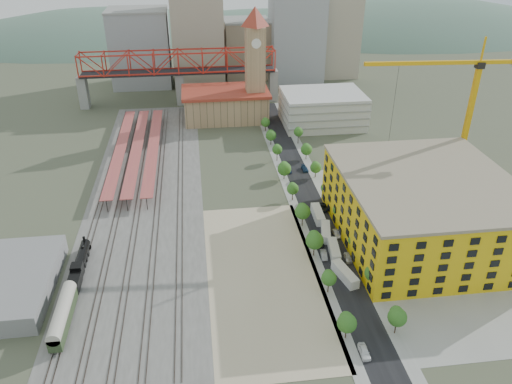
{
  "coord_description": "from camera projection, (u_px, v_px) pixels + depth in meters",
  "views": [
    {
      "loc": [
        -18.48,
        -130.59,
        79.07
      ],
      "look_at": [
        -2.59,
        -6.03,
        10.0
      ],
      "focal_mm": 35.0,
      "sensor_mm": 36.0,
      "label": 1
    }
  ],
  "objects": [
    {
      "name": "ballast_strip",
      "position": [
        147.0,
        191.0,
        164.87
      ],
      "size": [
        36.0,
        165.0,
        0.06
      ],
      "primitive_type": "cube",
      "color": "#605E59",
      "rests_on": "ground"
    },
    {
      "name": "car_6",
      "position": [
        324.0,
        207.0,
        153.93
      ],
      "size": [
        2.94,
        5.29,
        1.4
      ],
      "primitive_type": "imported",
      "rotation": [
        0.0,
        0.0,
        -0.13
      ],
      "color": "black",
      "rests_on": "ground"
    },
    {
      "name": "parking_garage",
      "position": [
        322.0,
        109.0,
        215.12
      ],
      "size": [
        34.0,
        26.0,
        14.0
      ],
      "primitive_type": "cube",
      "color": "silver",
      "rests_on": "ground"
    },
    {
      "name": "car_1",
      "position": [
        324.0,
        255.0,
        132.15
      ],
      "size": [
        2.02,
        4.61,
        1.47
      ],
      "primitive_type": "imported",
      "rotation": [
        0.0,
        0.0,
        -0.1
      ],
      "color": "gray",
      "rests_on": "ground"
    },
    {
      "name": "car_0",
      "position": [
        364.0,
        352.0,
        102.57
      ],
      "size": [
        1.96,
        4.7,
        1.59
      ],
      "primitive_type": "imported",
      "rotation": [
        0.0,
        0.0,
        -0.02
      ],
      "color": "white",
      "rests_on": "ground"
    },
    {
      "name": "construction_pad",
      "position": [
        429.0,
        236.0,
        141.26
      ],
      "size": [
        50.0,
        90.0,
        0.06
      ],
      "primitive_type": "cube",
      "color": "gray",
      "rests_on": "ground"
    },
    {
      "name": "street_asphalt",
      "position": [
        303.0,
        185.0,
        168.46
      ],
      "size": [
        12.0,
        170.0,
        0.06
      ],
      "primitive_type": "cube",
      "color": "black",
      "rests_on": "ground"
    },
    {
      "name": "rail_tracks",
      "position": [
        141.0,
        191.0,
        164.61
      ],
      "size": [
        26.56,
        160.0,
        0.18
      ],
      "color": "#382B23",
      "rests_on": "ground"
    },
    {
      "name": "street_trees",
      "position": [
        309.0,
        199.0,
        159.78
      ],
      "size": [
        15.4,
        124.4,
        8.0
      ],
      "color": "#24631D",
      "rests_on": "ground"
    },
    {
      "name": "site_trailer_c",
      "position": [
        326.0,
        232.0,
        140.88
      ],
      "size": [
        4.35,
        9.47,
        2.51
      ],
      "primitive_type": "cube",
      "rotation": [
        0.0,
        0.0,
        -0.22
      ],
      "color": "silver",
      "rests_on": "ground"
    },
    {
      "name": "platform_canopies",
      "position": [
        137.0,
        147.0,
        186.31
      ],
      "size": [
        16.0,
        80.0,
        4.12
      ],
      "color": "#B35245",
      "rests_on": "ground"
    },
    {
      "name": "car_7",
      "position": [
        305.0,
        169.0,
        177.8
      ],
      "size": [
        2.16,
        4.83,
        1.37
      ],
      "primitive_type": "imported",
      "rotation": [
        0.0,
        0.0,
        0.05
      ],
      "color": "navy",
      "rests_on": "ground"
    },
    {
      "name": "truss_bridge",
      "position": [
        179.0,
        65.0,
        233.06
      ],
      "size": [
        94.0,
        9.6,
        25.6
      ],
      "color": "gray",
      "rests_on": "ground"
    },
    {
      "name": "dirt_lot",
      "position": [
        263.0,
        275.0,
        125.83
      ],
      "size": [
        28.0,
        67.0,
        0.06
      ],
      "primitive_type": "cube",
      "color": "tan",
      "rests_on": "ground"
    },
    {
      "name": "car_2",
      "position": [
        319.0,
        243.0,
        137.27
      ],
      "size": [
        2.85,
        5.14,
        1.36
      ],
      "primitive_type": "imported",
      "rotation": [
        0.0,
        0.0,
        0.13
      ],
      "color": "black",
      "rests_on": "ground"
    },
    {
      "name": "distant_hills",
      "position": [
        272.0,
        131.0,
        423.0
      ],
      "size": [
        647.0,
        264.0,
        227.0
      ],
      "color": "#4C6B59",
      "rests_on": "ground"
    },
    {
      "name": "construction_building",
      "position": [
        424.0,
        208.0,
        136.4
      ],
      "size": [
        44.6,
        50.6,
        18.8
      ],
      "color": "gold",
      "rests_on": "ground"
    },
    {
      "name": "locomotive",
      "position": [
        80.0,
        264.0,
        126.61
      ],
      "size": [
        2.75,
        21.19,
        5.3
      ],
      "color": "black",
      "rests_on": "ground"
    },
    {
      "name": "sidewalk_west",
      "position": [
        287.0,
        186.0,
        167.86
      ],
      "size": [
        3.0,
        170.0,
        0.04
      ],
      "primitive_type": "cube",
      "color": "gray",
      "rests_on": "ground"
    },
    {
      "name": "tower_crane",
      "position": [
        462.0,
        101.0,
        150.2
      ],
      "size": [
        46.51,
        4.55,
        49.66
      ],
      "color": "#F5AD10",
      "rests_on": "ground"
    },
    {
      "name": "site_trailer_b",
      "position": [
        334.0,
        250.0,
        133.11
      ],
      "size": [
        3.52,
        9.44,
        2.52
      ],
      "primitive_type": "cube",
      "rotation": [
        0.0,
        0.0,
        -0.12
      ],
      "color": "silver",
      "rests_on": "ground"
    },
    {
      "name": "sidewalk_east",
      "position": [
        319.0,
        184.0,
        169.08
      ],
      "size": [
        3.0,
        170.0,
        0.04
      ],
      "primitive_type": "cube",
      "color": "gray",
      "rests_on": "ground"
    },
    {
      "name": "coach",
      "position": [
        63.0,
        315.0,
        108.93
      ],
      "size": [
        3.04,
        17.66,
        5.54
      ],
      "color": "#25331C",
      "rests_on": "ground"
    },
    {
      "name": "warehouse",
      "position": [
        6.0,
        284.0,
        119.07
      ],
      "size": [
        22.0,
        32.0,
        5.0
      ],
      "primitive_type": "cube",
      "color": "gray",
      "rests_on": "ground"
    },
    {
      "name": "car_5",
      "position": [
        336.0,
        234.0,
        141.15
      ],
      "size": [
        1.66,
        4.25,
        1.38
      ],
      "primitive_type": "imported",
      "rotation": [
        0.0,
        0.0,
        0.05
      ],
      "color": "#A3A2A7",
      "rests_on": "ground"
    },
    {
      "name": "site_trailer_d",
      "position": [
        318.0,
        214.0,
        149.04
      ],
      "size": [
        2.88,
        9.88,
        2.68
      ],
      "primitive_type": "cube",
      "rotation": [
        0.0,
        0.0,
        -0.03
      ],
      "color": "silver",
      "rests_on": "ground"
    },
    {
      "name": "site_trailer_a",
      "position": [
        345.0,
        274.0,
        124.05
      ],
      "size": [
        4.85,
        9.98,
        2.64
      ],
      "primitive_type": "cube",
      "rotation": [
        0.0,
        0.0,
        0.25
      ],
      "color": "silver",
      "rests_on": "ground"
    },
    {
      "name": "clock_tower",
      "position": [
        255.0,
        54.0,
        210.25
      ],
      "size": [
        12.0,
        12.0,
        52.0
      ],
      "color": "tan",
      "rests_on": "ground"
    },
    {
      "name": "ground",
      "position": [
        262.0,
        211.0,
        153.66
      ],
      "size": [
        400.0,
        400.0,
        0.0
      ],
      "primitive_type": "plane",
      "color": "#474C38",
      "rests_on": "ground"
    },
    {
      "name": "car_3",
      "position": [
        288.0,
        170.0,
        176.88
      ],
      "size": [
        2.07,
        4.79,
        1.37
      ],
      "primitive_type": "imported",
      "rotation": [
        0.0,
        0.0,
        -0.03
      ],
      "color": "navy",
      "rests_on": "ground"
    },
    {
      "name": "car_4",
      "position": [
        348.0,
        258.0,
        131.01
      ],
      "size": [
        2.02,
        4.4,
        1.46
      ],
      "primitive_type": "imported",
      "rotation": [
        0.0,
        0.0,
        -0.07
      ],
      "color": "silver",
      "rests_on": "ground"
    },
    {
      "name": "station_hall",
      "position": [
        226.0,
        104.0,
        221.17
      ],
      "size": [
        38.0,
        24.0,
        13.1
      ],
      "color": "tan",
      "rests_on": "ground"
    },
    {
      "name": "skyline",
      "position": [
        240.0,
        38.0,
        267.19
      ],
      "size": [
        133.0,
        46.0,
        60.0
      ],
      "color": "#9EA0A3",
      "rests_on": "ground"
    }
  ]
}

